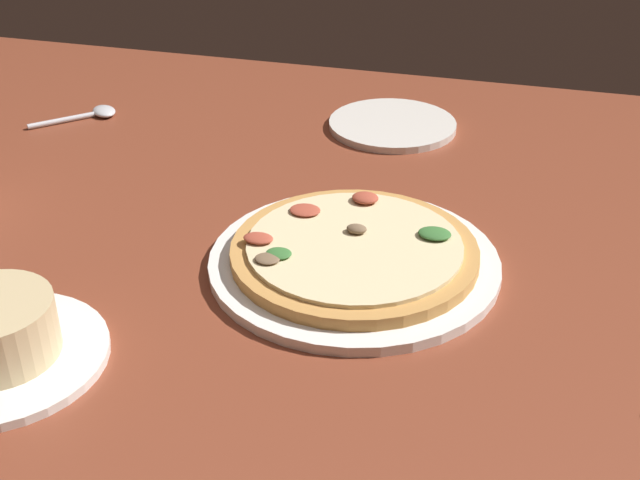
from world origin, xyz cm
name	(u,v)px	position (x,y,z in cm)	size (l,w,h in cm)	color
dining_table	(286,287)	(0.00, 0.00, 2.00)	(150.00, 110.00, 4.00)	brown
pizza_main	(354,256)	(-5.96, -2.05, 5.18)	(26.87, 26.87, 3.39)	white
side_plate	(392,125)	(-3.06, -34.94, 4.45)	(15.98, 15.98, 0.90)	silver
spoon	(93,114)	(35.07, -28.19, 4.45)	(9.57, 9.64, 1.00)	silver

